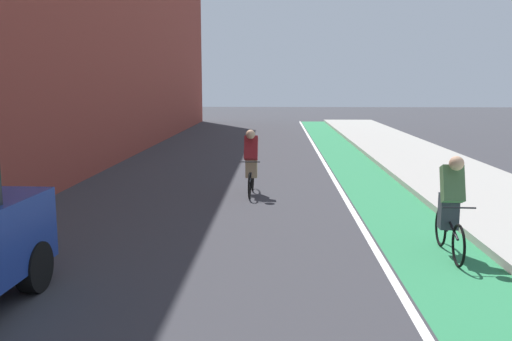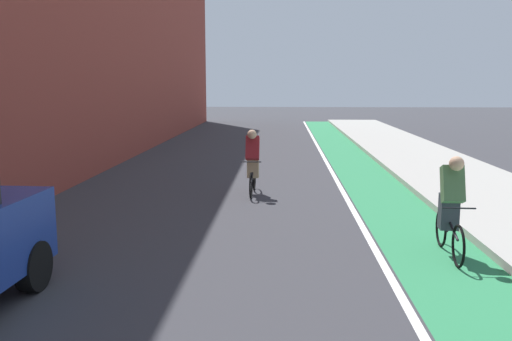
% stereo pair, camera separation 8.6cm
% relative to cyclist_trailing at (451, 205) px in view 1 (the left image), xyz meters
% --- Properties ---
extents(ground_plane, '(98.42, 98.42, 0.00)m').
position_rel_cyclist_trailing_xyz_m(ground_plane, '(-3.58, 6.45, -0.81)').
color(ground_plane, '#38383D').
extents(bike_lane_paint, '(1.60, 44.74, 0.00)m').
position_rel_cyclist_trailing_xyz_m(bike_lane_paint, '(-0.19, 8.45, -0.80)').
color(bike_lane_paint, '#2D8451').
rests_on(bike_lane_paint, ground).
extents(lane_divider_stripe, '(0.12, 44.74, 0.00)m').
position_rel_cyclist_trailing_xyz_m(lane_divider_stripe, '(-1.09, 8.45, -0.80)').
color(lane_divider_stripe, white).
rests_on(lane_divider_stripe, ground).
extents(sidewalk_right, '(3.36, 44.74, 0.14)m').
position_rel_cyclist_trailing_xyz_m(sidewalk_right, '(2.29, 8.45, -0.74)').
color(sidewalk_right, '#A8A59E').
rests_on(sidewalk_right, ground).
extents(cyclist_trailing, '(0.48, 1.69, 1.60)m').
position_rel_cyclist_trailing_xyz_m(cyclist_trailing, '(0.00, 0.00, 0.00)').
color(cyclist_trailing, black).
rests_on(cyclist_trailing, ground).
extents(cyclist_far, '(0.48, 1.68, 1.59)m').
position_rel_cyclist_trailing_xyz_m(cyclist_far, '(-3.32, 4.67, -0.00)').
color(cyclist_far, black).
rests_on(cyclist_far, ground).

